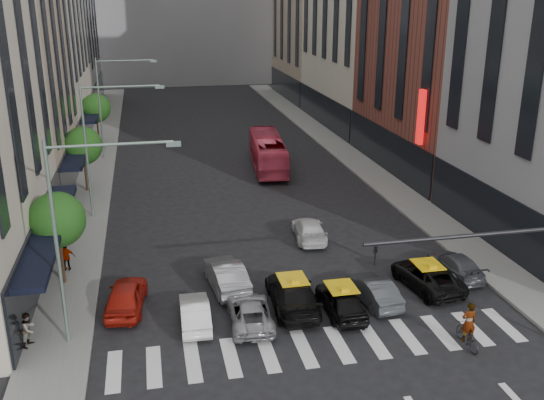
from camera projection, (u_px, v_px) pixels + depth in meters
ground at (337, 366)px, 25.02m from camera, size 160.00×160.00×0.00m
sidewalk_left at (95, 176)px, 50.50m from camera, size 3.00×96.00×0.15m
sidewalk_right at (357, 161)px, 55.00m from camera, size 3.00×96.00×0.15m
building_right_b at (441, 13)px, 49.10m from camera, size 8.00×18.00×26.00m
tree_near at (57, 220)px, 30.77m from camera, size 2.88×2.88×4.95m
tree_mid at (83, 146)px, 45.57m from camera, size 2.88×2.88×4.95m
tree_far at (96, 108)px, 60.37m from camera, size 2.88×2.88×4.95m
streetlamp_near at (78, 216)px, 24.83m from camera, size 5.38×0.25×9.00m
streetlamp_mid at (100, 133)px, 39.63m from camera, size 5.38×0.25×9.00m
streetlamp_far at (110, 94)px, 54.44m from camera, size 5.38×0.25×9.00m
traffic_signal at (532, 261)px, 24.15m from camera, size 10.10×0.20×6.00m
liberty_sign at (421, 117)px, 44.04m from camera, size 0.30×0.70×4.00m
car_red at (126, 296)px, 29.24m from camera, size 2.24×4.47×1.46m
car_white_front at (195, 312)px, 27.95m from camera, size 1.41×3.82×1.25m
car_silver at (250, 312)px, 28.02m from camera, size 2.18×4.32×1.17m
taxi_left at (292, 293)px, 29.43m from camera, size 2.34×5.28×1.51m
taxi_center at (341, 300)px, 28.88m from camera, size 1.71×4.09×1.38m
car_grey_mid at (374, 290)px, 29.97m from camera, size 1.76×4.06×1.30m
taxi_right at (427, 276)px, 31.42m from camera, size 2.78×4.95×1.30m
car_grey_curb at (455, 265)px, 32.85m from camera, size 1.85×4.26×1.22m
car_row2_left at (226, 275)px, 31.36m from camera, size 2.13×4.74×1.51m
car_row2_right at (309, 229)px, 37.65m from camera, size 2.27×4.58×1.28m
bus at (268, 152)px, 52.58m from camera, size 3.54×10.71×2.93m
motorcycle at (467, 336)px, 26.24m from camera, size 0.68×1.90×1.00m
rider at (471, 307)px, 25.78m from camera, size 0.68×0.45×1.86m
pedestrian_near at (29, 329)px, 25.94m from camera, size 0.84×0.93×1.57m
pedestrian_far at (66, 257)px, 33.01m from camera, size 0.93×0.40×1.57m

